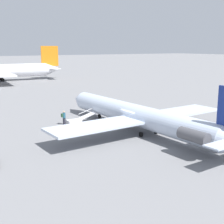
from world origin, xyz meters
TOP-DOWN VIEW (x-y plane):
  - ground_plane at (0.00, 0.00)m, footprint 600.00×600.00m
  - airplane_main at (-0.89, -0.04)m, footprint 29.27×22.20m
  - boarding_stairs at (6.86, 4.04)m, footprint 1.19×4.05m
  - passenger at (7.03, 5.71)m, footprint 0.36×0.55m

SIDE VIEW (x-z plane):
  - ground_plane at x=0.00m, z-range 0.00..0.00m
  - boarding_stairs at x=6.86m, z-range -0.45..1.17m
  - passenger at x=7.03m, z-range 0.13..1.87m
  - airplane_main at x=-0.89m, z-range -1.28..5.08m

